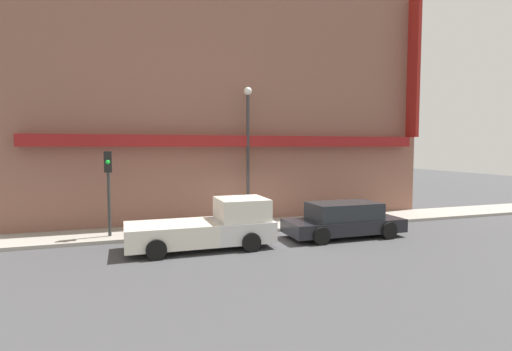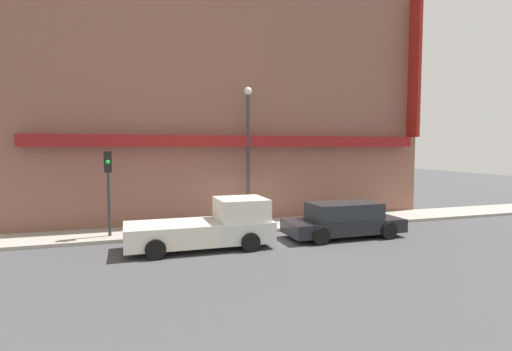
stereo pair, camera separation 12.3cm
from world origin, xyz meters
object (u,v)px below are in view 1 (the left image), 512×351
parked_car (344,220)px  fire_hydrant (239,221)px  street_lamp (248,139)px  traffic_light (108,178)px  pickup_truck (210,227)px

parked_car → fire_hydrant: size_ratio=7.69×
street_lamp → traffic_light: street_lamp is taller
street_lamp → traffic_light: 6.26m
pickup_truck → fire_hydrant: pickup_truck is taller
parked_car → traffic_light: 9.32m
pickup_truck → street_lamp: bearing=56.7°
traffic_light → fire_hydrant: bearing=-1.5°
pickup_truck → traffic_light: 4.50m
pickup_truck → fire_hydrant: size_ratio=8.29×
fire_hydrant → traffic_light: bearing=178.5°
parked_car → fire_hydrant: parked_car is taller
parked_car → fire_hydrant: (-3.70, 2.25, -0.23)m
fire_hydrant → parked_car: bearing=-31.4°
parked_car → traffic_light: bearing=166.1°
parked_car → traffic_light: (-8.84, 2.39, 1.73)m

